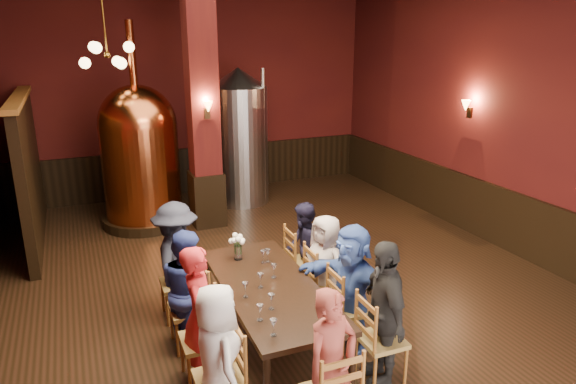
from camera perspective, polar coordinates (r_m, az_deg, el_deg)
name	(u,v)px	position (r m, az deg, el deg)	size (l,w,h in m)	color
room	(278,129)	(6.71, -1.14, 7.04)	(10.00, 10.02, 4.50)	black
wainscot_right	(496,215)	(9.35, 22.07, -2.37)	(0.08, 9.90, 1.00)	black
wainscot_back	(196,170)	(11.73, -10.20, 2.47)	(7.90, 0.08, 1.00)	black
column	(202,104)	(9.26, -9.49, 9.65)	(0.58, 0.58, 4.50)	#4B1310
partition	(30,173)	(9.62, -26.77, 1.92)	(0.22, 3.50, 2.40)	black
pendant_cluster	(107,55)	(9.06, -19.46, 14.17)	(0.90, 0.90, 1.70)	#A57226
sconce_wall	(470,108)	(9.49, 19.58, 8.77)	(0.20, 0.20, 0.36)	black
sconce_column	(207,109)	(8.98, -9.01, 9.12)	(0.20, 0.20, 0.36)	black
dining_table	(270,290)	(5.84, -2.06, -10.85)	(1.05, 2.42, 0.75)	black
chair_0	(219,379)	(4.95, -7.71, -19.90)	(0.46, 0.46, 0.92)	olive
person_0	(218,357)	(4.82, -7.82, -17.70)	(0.68, 0.44, 1.38)	white
chair_1	(202,340)	(5.49, -9.52, -15.87)	(0.46, 0.46, 0.92)	olive
person_1	(201,315)	(5.34, -9.67, -13.33)	(0.54, 0.36, 1.48)	red
chair_2	(189,309)	(6.05, -10.92, -12.61)	(0.46, 0.46, 0.92)	olive
person_2	(188,289)	(5.93, -11.06, -10.56)	(0.68, 0.34, 1.41)	navy
chair_3	(178,283)	(6.63, -12.08, -9.86)	(0.46, 0.46, 0.92)	olive
person_3	(177,261)	(6.50, -12.24, -7.54)	(0.98, 0.56, 1.51)	black
chair_4	(382,339)	(5.51, 10.36, -15.78)	(0.46, 0.46, 0.92)	olive
person_4	(383,312)	(5.35, 10.54, -12.99)	(0.90, 0.38, 1.54)	black
chair_5	(350,308)	(6.00, 6.92, -12.65)	(0.46, 0.46, 0.92)	olive
person_5	(351,286)	(5.87, 7.01, -10.36)	(1.35, 0.43, 1.46)	#3757A7
chair_6	(325,283)	(6.51, 4.12, -10.01)	(0.46, 0.46, 0.92)	olive
person_6	(325,267)	(6.42, 4.16, -8.33)	(0.66, 0.43, 1.34)	#B8AAA2
chair_7	(304,261)	(7.06, 1.73, -7.72)	(0.46, 0.46, 0.92)	olive
person_7	(304,249)	(6.98, 1.75, -6.35)	(0.63, 0.31, 1.29)	black
person_8	(331,368)	(4.61, 4.84, -18.87)	(0.53, 0.35, 1.45)	brown
copper_kettle	(140,154)	(9.71, -16.09, 4.05)	(1.78, 1.78, 3.66)	black
steel_vessel	(240,137)	(10.66, -5.39, 6.13)	(1.26, 1.26, 2.79)	#B2B2B7
rose_vase	(238,243)	(6.37, -5.61, -5.61)	(0.20, 0.20, 0.34)	white
wine_glass_0	(271,302)	(5.32, -1.86, -12.08)	(0.07, 0.07, 0.17)	white
wine_glass_1	(273,328)	(4.91, -1.63, -14.82)	(0.07, 0.07, 0.17)	white
wine_glass_2	(261,280)	(5.73, -3.06, -9.79)	(0.07, 0.07, 0.17)	white
wine_glass_3	(263,257)	(6.30, -2.77, -7.20)	(0.07, 0.07, 0.17)	white
wine_glass_4	(274,271)	(5.94, -1.60, -8.76)	(0.07, 0.07, 0.17)	white
wine_glass_5	(260,313)	(5.14, -3.13, -13.24)	(0.07, 0.07, 0.17)	white
wine_glass_6	(268,256)	(6.32, -2.27, -7.08)	(0.07, 0.07, 0.17)	white
wine_glass_7	(245,290)	(5.55, -4.76, -10.79)	(0.07, 0.07, 0.17)	white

